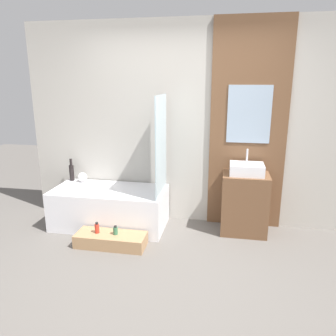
{
  "coord_description": "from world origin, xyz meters",
  "views": [
    {
      "loc": [
        0.56,
        -2.63,
        1.87
      ],
      "look_at": [
        -0.05,
        0.7,
        0.95
      ],
      "focal_mm": 35.0,
      "sensor_mm": 36.0,
      "label": 1
    }
  ],
  "objects_px": {
    "bathtub": "(110,207)",
    "vase_round_light": "(82,177)",
    "bottle_soap_secondary": "(116,231)",
    "wooden_step_bench": "(111,240)",
    "sink": "(247,169)",
    "bottle_soap_primary": "(97,228)",
    "vase_tall_dark": "(72,172)"
  },
  "relations": [
    {
      "from": "wooden_step_bench",
      "to": "bottle_soap_secondary",
      "type": "height_order",
      "value": "bottle_soap_secondary"
    },
    {
      "from": "vase_tall_dark",
      "to": "bottle_soap_primary",
      "type": "relative_size",
      "value": 2.37
    },
    {
      "from": "bottle_soap_primary",
      "to": "vase_tall_dark",
      "type": "bearing_deg",
      "value": 130.05
    },
    {
      "from": "wooden_step_bench",
      "to": "sink",
      "type": "relative_size",
      "value": 2.01
    },
    {
      "from": "vase_round_light",
      "to": "bottle_soap_secondary",
      "type": "bearing_deg",
      "value": -46.61
    },
    {
      "from": "bottle_soap_primary",
      "to": "bottle_soap_secondary",
      "type": "xyz_separation_m",
      "value": [
        0.22,
        0.0,
        -0.01
      ]
    },
    {
      "from": "vase_round_light",
      "to": "bottle_soap_secondary",
      "type": "height_order",
      "value": "vase_round_light"
    },
    {
      "from": "bathtub",
      "to": "vase_round_light",
      "type": "height_order",
      "value": "vase_round_light"
    },
    {
      "from": "wooden_step_bench",
      "to": "bottle_soap_primary",
      "type": "bearing_deg",
      "value": 180.0
    },
    {
      "from": "wooden_step_bench",
      "to": "vase_tall_dark",
      "type": "height_order",
      "value": "vase_tall_dark"
    },
    {
      "from": "sink",
      "to": "vase_round_light",
      "type": "distance_m",
      "value": 2.21
    },
    {
      "from": "bottle_soap_secondary",
      "to": "bathtub",
      "type": "bearing_deg",
      "value": 115.93
    },
    {
      "from": "wooden_step_bench",
      "to": "vase_round_light",
      "type": "bearing_deg",
      "value": 130.91
    },
    {
      "from": "bathtub",
      "to": "wooden_step_bench",
      "type": "distance_m",
      "value": 0.6
    },
    {
      "from": "bathtub",
      "to": "vase_round_light",
      "type": "xyz_separation_m",
      "value": [
        -0.47,
        0.24,
        0.31
      ]
    },
    {
      "from": "vase_round_light",
      "to": "bottle_soap_primary",
      "type": "distance_m",
      "value": 0.99
    },
    {
      "from": "bathtub",
      "to": "bottle_soap_secondary",
      "type": "height_order",
      "value": "bathtub"
    },
    {
      "from": "wooden_step_bench",
      "to": "bottle_soap_secondary",
      "type": "bearing_deg",
      "value": 0.0
    },
    {
      "from": "bathtub",
      "to": "vase_tall_dark",
      "type": "distance_m",
      "value": 0.79
    },
    {
      "from": "wooden_step_bench",
      "to": "bottle_soap_secondary",
      "type": "distance_m",
      "value": 0.14
    },
    {
      "from": "bathtub",
      "to": "sink",
      "type": "distance_m",
      "value": 1.82
    },
    {
      "from": "wooden_step_bench",
      "to": "sink",
      "type": "height_order",
      "value": "sink"
    },
    {
      "from": "sink",
      "to": "vase_round_light",
      "type": "xyz_separation_m",
      "value": [
        -2.19,
        0.12,
        -0.26
      ]
    },
    {
      "from": "sink",
      "to": "vase_tall_dark",
      "type": "bearing_deg",
      "value": 176.36
    },
    {
      "from": "vase_tall_dark",
      "to": "vase_round_light",
      "type": "height_order",
      "value": "vase_tall_dark"
    },
    {
      "from": "bottle_soap_secondary",
      "to": "sink",
      "type": "bearing_deg",
      "value": 24.21
    },
    {
      "from": "wooden_step_bench",
      "to": "vase_tall_dark",
      "type": "relative_size",
      "value": 2.63
    },
    {
      "from": "bottle_soap_secondary",
      "to": "bottle_soap_primary",
      "type": "bearing_deg",
      "value": 180.0
    },
    {
      "from": "vase_tall_dark",
      "to": "sink",
      "type": "bearing_deg",
      "value": -3.64
    },
    {
      "from": "vase_tall_dark",
      "to": "bottle_soap_secondary",
      "type": "height_order",
      "value": "vase_tall_dark"
    },
    {
      "from": "sink",
      "to": "vase_round_light",
      "type": "relative_size",
      "value": 3.13
    },
    {
      "from": "vase_tall_dark",
      "to": "bathtub",
      "type": "bearing_deg",
      "value": -23.04
    }
  ]
}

